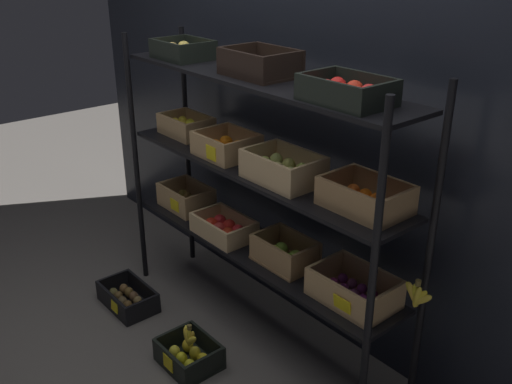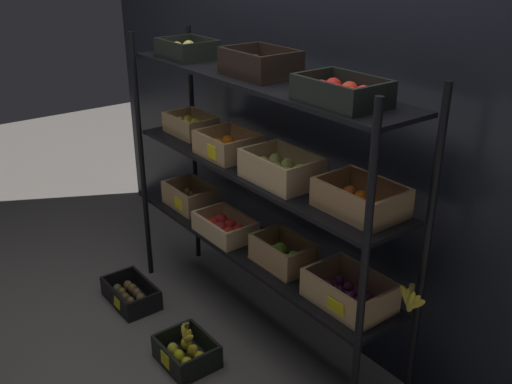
# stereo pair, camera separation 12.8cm
# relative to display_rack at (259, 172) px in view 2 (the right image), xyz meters

# --- Properties ---
(ground_plane) EXTENTS (10.00, 10.00, 0.00)m
(ground_plane) POSITION_rel_display_rack_xyz_m (-0.02, 0.00, -0.97)
(ground_plane) COLOR #605B56
(storefront_wall) EXTENTS (4.21, 0.12, 2.29)m
(storefront_wall) POSITION_rel_display_rack_xyz_m (-0.02, 0.39, 0.18)
(storefront_wall) COLOR black
(storefront_wall) RESTS_ON ground_plane
(display_rack) EXTENTS (1.95, 0.40, 1.57)m
(display_rack) POSITION_rel_display_rack_xyz_m (0.00, 0.00, 0.00)
(display_rack) COLOR black
(display_rack) RESTS_ON ground_plane
(crate_ground_kiwi) EXTENTS (0.38, 0.24, 0.13)m
(crate_ground_kiwi) POSITION_rel_display_rack_xyz_m (-0.70, -0.44, -0.92)
(crate_ground_kiwi) COLOR black
(crate_ground_kiwi) RESTS_ON ground_plane
(crate_ground_lemon) EXTENTS (0.30, 0.26, 0.13)m
(crate_ground_lemon) POSITION_rel_display_rack_xyz_m (-0.03, -0.45, -0.92)
(crate_ground_lemon) COLOR black
(crate_ground_lemon) RESTS_ON ground_plane
(banana_bunch_loose) EXTENTS (0.14, 0.05, 0.13)m
(banana_bunch_loose) POSITION_rel_display_rack_xyz_m (-0.00, -0.46, -0.78)
(banana_bunch_loose) COLOR brown
(banana_bunch_loose) RESTS_ON crate_ground_lemon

